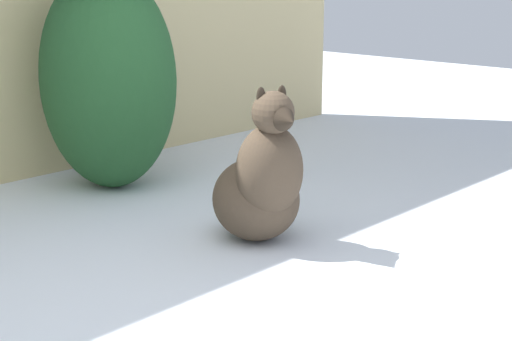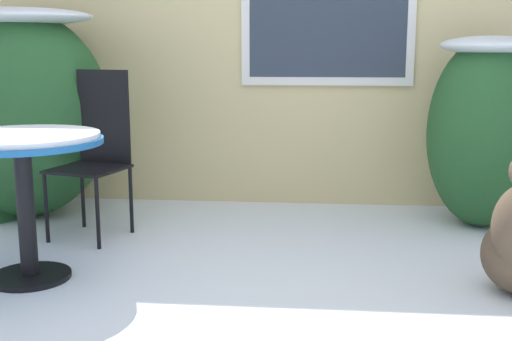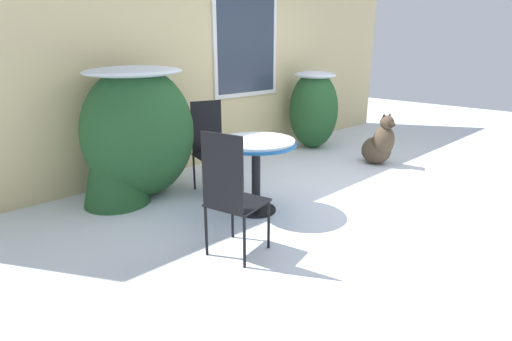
# 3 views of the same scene
# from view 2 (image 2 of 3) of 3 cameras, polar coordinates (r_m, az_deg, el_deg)

# --- Properties ---
(ground_plane) EXTENTS (16.00, 16.00, 0.00)m
(ground_plane) POSITION_cam_2_polar(r_m,az_deg,el_deg) (2.89, -1.13, -13.07)
(ground_plane) COLOR silver
(shrub_left) EXTENTS (1.25, 1.03, 1.44)m
(shrub_left) POSITION_cam_2_polar(r_m,az_deg,el_deg) (4.73, -20.26, 5.16)
(shrub_left) COLOR #235128
(shrub_left) RESTS_ON ground_plane
(shrub_middle) EXTENTS (0.73, 0.82, 1.25)m
(shrub_middle) POSITION_cam_2_polar(r_m,az_deg,el_deg) (4.45, 19.68, 3.64)
(shrub_middle) COLOR #235128
(shrub_middle) RESTS_ON ground_plane
(patio_table) EXTENTS (0.80, 0.80, 0.75)m
(patio_table) POSITION_cam_2_polar(r_m,az_deg,el_deg) (3.40, -20.04, 0.77)
(patio_table) COLOR black
(patio_table) RESTS_ON ground_plane
(patio_chair_near_table) EXTENTS (0.50, 0.50, 1.04)m
(patio_chair_near_table) POSITION_cam_2_polar(r_m,az_deg,el_deg) (4.13, -14.07, 1.82)
(patio_chair_near_table) COLOR black
(patio_chair_near_table) RESTS_ON ground_plane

